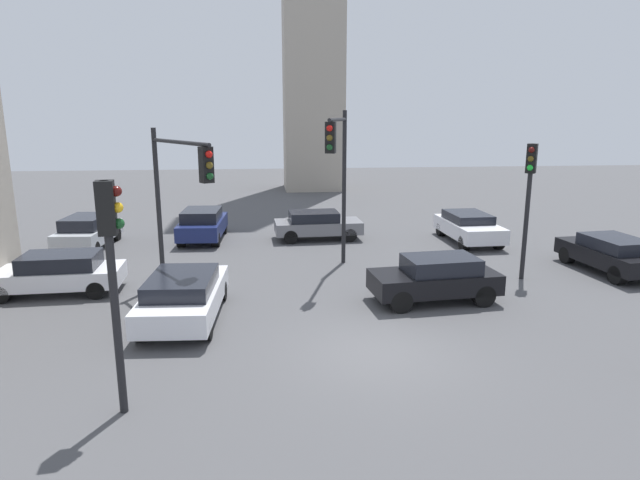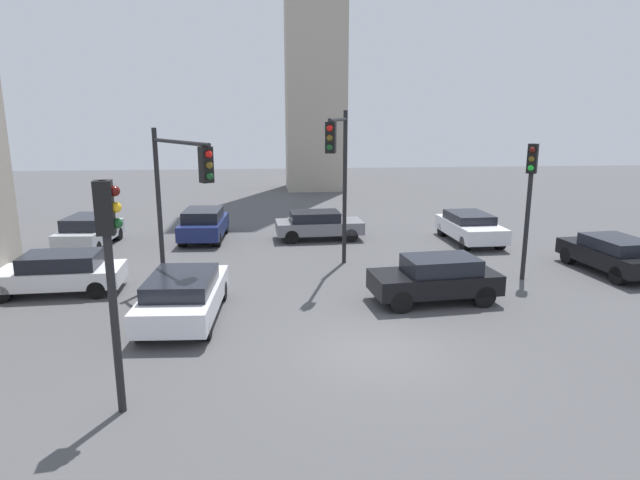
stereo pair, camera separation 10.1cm
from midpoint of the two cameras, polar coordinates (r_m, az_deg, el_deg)
ground_plane at (r=13.91m, az=5.86°, el=-11.56°), size 93.43×93.43×0.00m
traffic_light_0 at (r=20.22m, az=20.89°, el=5.33°), size 0.45×0.49×4.79m
traffic_light_1 at (r=10.86m, az=-21.22°, el=-1.38°), size 0.48×0.36×4.61m
traffic_light_3 at (r=19.55m, az=1.78°, el=8.28°), size 1.18×3.40×5.91m
traffic_light_4 at (r=17.38m, az=-14.65°, el=5.96°), size 2.27×3.51×5.34m
car_0 at (r=25.57m, az=-0.44°, el=1.63°), size 4.09×1.94×1.33m
car_1 at (r=26.03m, az=-23.21°, el=0.85°), size 2.02×4.13×1.44m
car_2 at (r=16.12m, az=-14.22°, el=-5.60°), size 2.22×4.67×1.38m
car_3 at (r=22.92m, az=28.06°, el=-1.23°), size 2.24×4.26×1.36m
car_4 at (r=25.96m, az=15.16°, el=1.37°), size 2.02×4.31×1.34m
car_5 at (r=17.45m, az=11.84°, el=-3.91°), size 4.07×2.08×1.45m
car_6 at (r=19.85m, az=-25.93°, el=-3.10°), size 4.28×1.95×1.34m
car_7 at (r=25.97m, az=-12.27°, el=1.65°), size 2.04×4.13×1.48m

